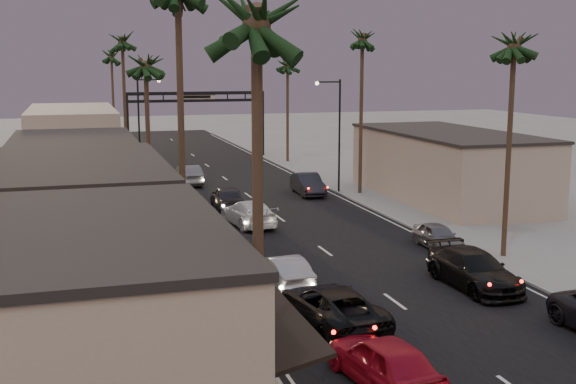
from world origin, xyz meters
TOP-DOWN VIEW (x-y plane):
  - ground at (0.00, 40.00)m, footprint 200.00×200.00m
  - road at (0.00, 45.00)m, footprint 14.00×120.00m
  - sidewalk_left at (-9.50, 52.00)m, footprint 5.00×92.00m
  - sidewalk_right at (9.50, 52.00)m, footprint 5.00×92.00m
  - storefront_near at (-13.00, 12.00)m, footprint 8.00×12.00m
  - storefront_mid at (-13.00, 26.00)m, footprint 8.00×14.00m
  - storefront_far at (-13.00, 42.00)m, footprint 8.00×16.00m
  - storefront_dist at (-13.00, 65.00)m, footprint 8.00×20.00m
  - building_right at (14.00, 40.00)m, footprint 8.00×18.00m
  - arch at (0.00, 70.00)m, footprint 15.20×0.40m
  - streetlight_right at (6.92, 45.00)m, footprint 2.13×0.30m
  - streetlight_left at (-6.92, 58.00)m, footprint 2.13×0.30m
  - palm_la at (-8.60, 9.00)m, footprint 3.20×3.20m
  - palm_lc at (-8.60, 36.00)m, footprint 3.20×3.20m
  - palm_ld at (-8.60, 55.00)m, footprint 3.20×3.20m
  - palm_ra at (8.60, 24.00)m, footprint 3.20×3.20m
  - palm_rb at (8.60, 44.00)m, footprint 3.20×3.20m
  - palm_rc at (8.60, 64.00)m, footprint 3.20×3.20m
  - palm_far at (-8.30, 78.00)m, footprint 3.20×3.20m
  - oncoming_red at (-3.89, 11.50)m, footprint 2.61×5.15m
  - oncoming_pickup at (-3.67, 17.00)m, footprint 3.33×6.14m
  - oncoming_silver at (-4.02, 22.50)m, footprint 1.91×4.56m
  - oncoming_white at (-2.50, 35.50)m, footprint 2.94×5.80m
  - oncoming_dgrey at (-2.71, 41.00)m, footprint 2.37×5.16m
  - oncoming_grey_far at (-3.67, 52.46)m, footprint 1.89×5.12m
  - curbside_black at (4.32, 19.85)m, footprint 2.50×5.89m
  - curbside_grey at (6.20, 26.75)m, footprint 1.76×4.14m
  - curbside_far at (4.58, 44.99)m, footprint 2.03×5.17m

SIDE VIEW (x-z plane):
  - ground at x=0.00m, z-range 0.00..0.00m
  - road at x=0.00m, z-range -0.01..0.01m
  - sidewalk_left at x=-9.50m, z-range 0.00..0.12m
  - sidewalk_right at x=9.50m, z-range 0.00..0.12m
  - curbside_grey at x=6.20m, z-range 0.00..1.39m
  - oncoming_silver at x=-4.02m, z-range 0.00..1.47m
  - oncoming_white at x=-2.50m, z-range 0.00..1.61m
  - oncoming_pickup at x=-3.67m, z-range 0.00..1.63m
  - oncoming_grey_far at x=-3.67m, z-range 0.00..1.67m
  - curbside_far at x=4.58m, z-range 0.00..1.68m
  - oncoming_red at x=-3.89m, z-range 0.00..1.68m
  - curbside_black at x=4.32m, z-range 0.00..1.69m
  - oncoming_dgrey at x=-2.71m, z-range 0.00..1.71m
  - storefront_far at x=-13.00m, z-range 0.00..5.00m
  - building_right at x=14.00m, z-range 0.00..5.00m
  - storefront_near at x=-13.00m, z-range 0.00..5.50m
  - storefront_mid at x=-13.00m, z-range 0.00..5.50m
  - storefront_dist at x=-13.00m, z-range 0.00..6.00m
  - streetlight_right at x=6.92m, z-range 0.83..9.83m
  - streetlight_left at x=-6.92m, z-range 0.83..9.83m
  - arch at x=0.00m, z-range 1.90..9.17m
  - palm_lc at x=-8.60m, z-range 4.37..16.57m
  - palm_rc at x=8.60m, z-range 4.37..16.57m
  - palm_la at x=-8.60m, z-range 4.84..18.04m
  - palm_ra at x=8.60m, z-range 4.84..18.04m
  - palm_far at x=-8.30m, z-range 4.84..18.04m
  - palm_ld at x=-8.60m, z-range 5.32..19.52m
  - palm_rb at x=8.60m, z-range 5.32..19.52m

